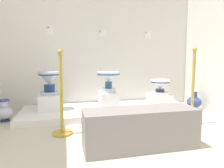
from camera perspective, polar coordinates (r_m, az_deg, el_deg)
The scene contains 17 objects.
ground_plane at distance 2.20m, azimuth 7.14°, elevation -17.22°, with size 5.54×5.35×0.02m, color beige.
wall_back at distance 3.89m, azimuth -2.85°, elevation 14.40°, with size 3.74×0.06×2.81m, color silver.
display_platform at distance 3.41m, azimuth -0.98°, elevation -7.45°, with size 2.81×1.00×0.09m, color white.
plinth_block_rightmost at distance 3.39m, azimuth -17.20°, elevation -4.95°, with size 0.34×0.33×0.24m, color white.
antique_toilet_rightmost at distance 3.33m, azimuth -17.42°, elevation 1.13°, with size 0.34×0.34×0.37m.
plinth_block_leftmost at distance 3.32m, azimuth -0.98°, elevation -4.64°, with size 0.29×0.34×0.27m, color white.
antique_toilet_leftmost at distance 3.27m, azimuth -0.99°, elevation 1.87°, with size 0.39×0.39×0.34m.
plinth_block_pale_glazed at distance 3.69m, azimuth 13.41°, elevation -4.28°, with size 0.38×0.29×0.19m, color white.
antique_toilet_pale_glazed at distance 3.65m, azimuth 13.52°, elevation -0.28°, with size 0.34×0.34×0.26m.
info_placard_first at distance 3.79m, azimuth -17.16°, elevation 14.41°, with size 0.10×0.01×0.16m.
info_placard_second at distance 3.85m, azimuth -2.73°, elevation 14.21°, with size 0.14×0.01×0.12m.
info_placard_third at distance 4.11m, azimuth 10.11°, elevation 13.48°, with size 0.13×0.01×0.15m.
decorative_vase_companion at distance 3.32m, azimuth -28.21°, elevation -6.96°, with size 0.22×0.22×0.32m.
decorative_vase_spare at distance 3.95m, azimuth 22.28°, elevation -4.60°, with size 0.26×0.26×0.35m.
stanchion_post_near_left at distance 2.46m, azimuth -14.11°, elevation -6.70°, with size 0.24×0.24×1.01m.
stanchion_post_near_right at distance 2.98m, azimuth 21.85°, elevation -4.75°, with size 0.26×0.26×1.06m.
museum_bench at distance 2.09m, azimuth 8.06°, elevation -12.34°, with size 1.15×0.36×0.40m, color gray.
Camera 1 is at (1.05, -1.20, 0.88)m, focal length 32.19 mm.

